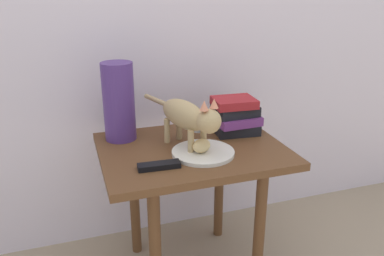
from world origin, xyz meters
name	(u,v)px	position (x,y,z in m)	size (l,w,h in m)	color
back_panel	(164,8)	(0.00, 0.40, 1.10)	(4.00, 0.04, 2.20)	silver
side_table	(192,168)	(0.00, 0.00, 0.50)	(0.72, 0.56, 0.60)	brown
plate	(203,152)	(0.02, -0.08, 0.60)	(0.24, 0.24, 0.01)	silver
bread_roll	(202,146)	(0.01, -0.09, 0.63)	(0.08, 0.06, 0.05)	#E0BC7A
cat	(188,117)	(-0.02, -0.01, 0.73)	(0.19, 0.46, 0.23)	tan
book_stack	(236,116)	(0.22, 0.09, 0.67)	(0.20, 0.15, 0.16)	black
green_vase	(119,102)	(-0.25, 0.18, 0.76)	(0.13, 0.13, 0.32)	#4C2D72
candle_jar	(198,122)	(0.08, 0.17, 0.63)	(0.07, 0.07, 0.08)	silver
tv_remote	(159,166)	(-0.17, -0.14, 0.61)	(0.15, 0.04, 0.02)	black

